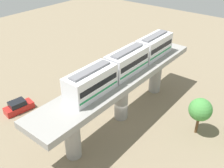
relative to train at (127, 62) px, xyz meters
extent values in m
plane|color=#84755B|center=(0.00, 1.07, -8.52)|extent=(120.00, 120.00, 0.00)
cylinder|color=#999691|center=(0.00, -8.31, -5.43)|extent=(1.90, 1.90, 6.19)
cylinder|color=#999691|center=(0.00, 1.07, -5.43)|extent=(1.90, 1.90, 6.19)
cylinder|color=#999691|center=(0.00, 10.45, -5.43)|extent=(1.90, 1.90, 6.19)
cube|color=#999691|center=(0.00, 1.07, -1.93)|extent=(5.20, 28.85, 0.80)
cube|color=white|center=(0.00, -6.95, -0.03)|extent=(2.60, 6.60, 3.00)
cube|color=black|center=(0.00, -6.95, 0.22)|extent=(2.64, 6.07, 0.70)
cube|color=#1E8C4C|center=(0.00, -6.95, -0.78)|extent=(2.64, 6.34, 0.24)
cube|color=slate|center=(0.00, -6.95, 1.59)|extent=(1.10, 5.61, 0.24)
cube|color=white|center=(0.00, 0.00, -0.03)|extent=(2.60, 6.60, 3.00)
cube|color=black|center=(0.00, 0.00, 0.22)|extent=(2.64, 6.07, 0.70)
cube|color=#1E8C4C|center=(0.00, 0.00, -0.78)|extent=(2.64, 6.34, 0.24)
cube|color=slate|center=(0.00, 0.00, 1.59)|extent=(1.10, 5.61, 0.24)
cube|color=white|center=(0.00, 6.95, -0.03)|extent=(2.60, 6.60, 3.00)
cube|color=black|center=(0.00, 6.95, 0.22)|extent=(2.64, 6.07, 0.70)
cube|color=#1E8C4C|center=(0.00, 6.95, -0.78)|extent=(2.64, 6.34, 0.24)
cube|color=slate|center=(0.00, 6.95, 1.59)|extent=(1.10, 5.61, 0.24)
cube|color=#284CB7|center=(6.36, -0.30, -8.02)|extent=(2.27, 4.38, 1.00)
cube|color=black|center=(6.36, -0.15, -7.14)|extent=(1.89, 2.47, 0.76)
cube|color=red|center=(12.90, 9.33, -8.02)|extent=(2.40, 4.42, 1.00)
cube|color=black|center=(12.90, 9.48, -7.14)|extent=(1.96, 2.52, 0.76)
cylinder|color=brown|center=(-9.80, -2.64, -7.06)|extent=(0.36, 0.36, 2.93)
sphere|color=#479342|center=(-9.80, -2.64, -4.78)|extent=(2.99, 2.99, 2.99)
camera|label=1|loc=(-17.45, 24.92, 14.65)|focal=41.05mm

